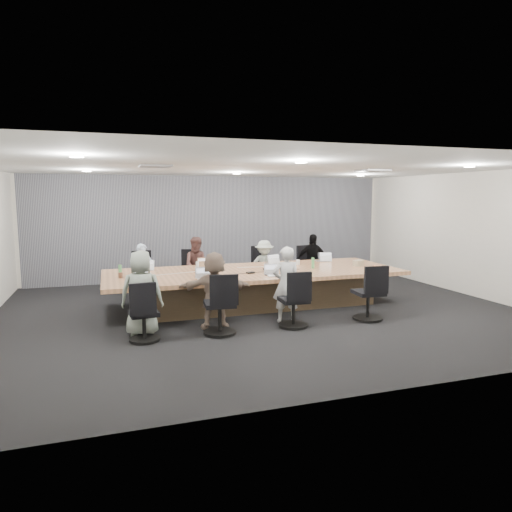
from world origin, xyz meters
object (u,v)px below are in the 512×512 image
object	(u,v)px
chair_4	(144,318)
person_2	(264,266)
conference_table	(254,286)
bottle_green_left	(120,271)
person_1	(198,266)
chair_7	(368,297)
person_3	(312,261)
mug_brown	(121,275)
laptop_2	(272,263)
canvas_bag	(358,263)
laptop_4	(139,284)
laptop_0	(145,269)
bottle_green_right	(313,263)
chair_1	(195,275)
chair_2	(260,271)
laptop_1	(203,266)
laptop_6	(275,276)
bottle_clear	(197,267)
person_5	(215,290)
chair_3	(306,269)
chair_6	(294,304)
person_6	(286,284)
stapler	(269,273)
person_4	(142,293)
laptop_5	(208,280)
snack_packet	(378,266)
chair_5	(220,309)
person_0	(143,272)

from	to	relation	value
chair_4	person_2	world-z (taller)	person_2
conference_table	bottle_green_left	bearing A→B (deg)	177.62
person_1	chair_7	bearing A→B (deg)	-38.52
person_3	mug_brown	world-z (taller)	person_3
laptop_2	canvas_bag	world-z (taller)	canvas_bag
chair_7	laptop_4	world-z (taller)	chair_7
laptop_0	bottle_green_right	bearing A→B (deg)	175.23
chair_1	bottle_green_left	world-z (taller)	bottle_green_left
conference_table	chair_2	xyz separation A→B (m)	(0.69, 1.70, 0.03)
laptop_1	laptop_6	bearing A→B (deg)	127.24
bottle_clear	person_1	bearing A→B (deg)	78.63
person_2	mug_brown	xyz separation A→B (m)	(-3.34, -1.41, 0.18)
person_5	bottle_green_left	bearing A→B (deg)	-32.82
chair_3	laptop_1	distance (m)	3.01
chair_2	chair_6	distance (m)	3.44
person_6	canvas_bag	xyz separation A→B (m)	(2.20, 1.22, 0.12)
chair_3	bottle_clear	bearing A→B (deg)	17.28
bottle_green_right	bottle_clear	distance (m)	2.43
laptop_6	stapler	bearing A→B (deg)	120.96
person_3	person_4	bearing A→B (deg)	-138.24
person_3	laptop_4	xyz separation A→B (m)	(-4.31, -2.15, 0.08)
laptop_4	bottle_green_left	world-z (taller)	bottle_green_left
laptop_0	laptop_5	bearing A→B (deg)	132.22
laptop_0	laptop_2	bearing A→B (deg)	-169.36
chair_1	canvas_bag	xyz separation A→B (m)	(3.27, -1.83, 0.40)
mug_brown	bottle_clear	bearing A→B (deg)	8.48
snack_packet	chair_5	bearing A→B (deg)	-161.56
bottle_green_left	canvas_bag	size ratio (longest dim) A/B	0.98
person_5	mug_brown	size ratio (longest dim) A/B	13.00
chair_5	person_2	distance (m)	3.57
laptop_0	bottle_clear	bearing A→B (deg)	157.44
chair_3	chair_6	world-z (taller)	chair_3
chair_6	snack_packet	xyz separation A→B (m)	(2.49, 1.27, 0.36)
chair_7	laptop_6	distance (m)	1.76
chair_1	chair_4	world-z (taller)	chair_1
bottle_green_right	bottle_clear	xyz separation A→B (m)	(-2.41, 0.29, -0.01)
chair_6	person_6	size ratio (longest dim) A/B	0.58
chair_7	person_5	xyz separation A→B (m)	(-2.79, 0.35, 0.24)
laptop_1	bottle_green_right	xyz separation A→B (m)	(2.18, -0.94, 0.11)
chair_1	chair_2	bearing A→B (deg)	-163.27
person_2	person_1	bearing A→B (deg)	-168.26
chair_1	stapler	world-z (taller)	chair_1
laptop_1	chair_5	bearing A→B (deg)	87.95
person_1	conference_table	bearing A→B (deg)	-44.23
person_0	canvas_bag	bearing A→B (deg)	-23.24
bottle_clear	mug_brown	distance (m)	1.51
chair_3	snack_packet	xyz separation A→B (m)	(0.71, -2.13, 0.36)
chair_4	mug_brown	xyz separation A→B (m)	(-0.28, 1.64, 0.42)
person_5	snack_packet	world-z (taller)	person_5
conference_table	person_1	world-z (taller)	person_1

